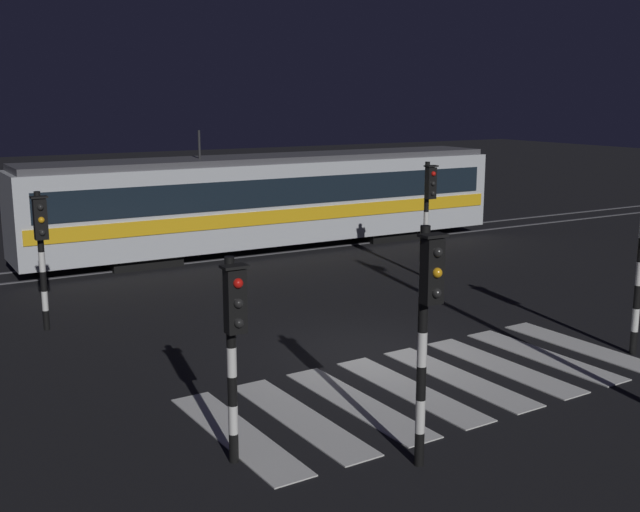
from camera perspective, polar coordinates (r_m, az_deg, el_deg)
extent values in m
plane|color=black|center=(16.34, 3.59, -7.00)|extent=(120.00, 120.00, 0.00)
cube|color=#59595E|center=(25.09, -9.39, -0.48)|extent=(80.00, 0.12, 0.03)
cube|color=#59595E|center=(26.41, -10.51, 0.09)|extent=(80.00, 0.12, 0.03)
cube|color=silver|center=(12.60, -6.15, -12.85)|extent=(0.84, 3.72, 0.02)
cube|color=silver|center=(13.10, -1.50, -11.78)|extent=(0.84, 3.72, 0.02)
cube|color=silver|center=(13.69, 2.74, -10.73)|extent=(0.84, 3.72, 0.02)
cube|color=silver|center=(14.34, 6.58, -9.73)|extent=(0.84, 3.72, 0.02)
cube|color=silver|center=(15.06, 10.06, -8.78)|extent=(0.84, 3.72, 0.02)
cube|color=silver|center=(15.83, 13.19, -7.89)|extent=(0.84, 3.72, 0.02)
cube|color=silver|center=(16.64, 16.01, -7.06)|extent=(0.84, 3.72, 0.02)
cube|color=silver|center=(17.49, 18.56, -6.30)|extent=(0.84, 3.72, 0.02)
cylinder|color=black|center=(23.07, 7.68, -0.92)|extent=(0.14, 0.14, 0.48)
cylinder|color=white|center=(22.97, 7.72, 0.26)|extent=(0.14, 0.14, 0.48)
cylinder|color=black|center=(22.88, 7.75, 1.44)|extent=(0.14, 0.14, 0.48)
cylinder|color=white|center=(22.80, 7.78, 2.63)|extent=(0.14, 0.14, 0.48)
cylinder|color=black|center=(22.73, 7.82, 3.84)|extent=(0.14, 0.14, 0.48)
cylinder|color=white|center=(22.67, 7.85, 5.04)|extent=(0.14, 0.14, 0.48)
cylinder|color=black|center=(22.62, 7.88, 6.26)|extent=(0.14, 0.14, 0.48)
cube|color=black|center=(22.52, 8.13, 5.31)|extent=(0.28, 0.20, 0.90)
sphere|color=red|center=(22.41, 8.32, 5.99)|extent=(0.14, 0.14, 0.14)
sphere|color=black|center=(22.44, 8.30, 5.28)|extent=(0.14, 0.14, 0.14)
sphere|color=black|center=(22.47, 8.28, 4.57)|extent=(0.14, 0.14, 0.14)
cube|color=black|center=(22.47, 8.16, 6.55)|extent=(0.36, 0.24, 0.04)
cylinder|color=black|center=(11.58, 7.30, -13.86)|extent=(0.14, 0.14, 0.50)
cylinder|color=white|center=(11.37, 7.36, -11.58)|extent=(0.14, 0.14, 0.50)
cylinder|color=black|center=(11.19, 7.43, -9.23)|extent=(0.14, 0.14, 0.50)
cylinder|color=white|center=(11.02, 7.50, -6.79)|extent=(0.14, 0.14, 0.50)
cylinder|color=black|center=(10.87, 7.57, -4.29)|extent=(0.14, 0.14, 0.50)
cylinder|color=white|center=(10.75, 7.64, -1.72)|extent=(0.14, 0.14, 0.50)
cylinder|color=black|center=(10.64, 7.71, 0.90)|extent=(0.14, 0.14, 0.50)
cube|color=black|center=(10.58, 8.23, -1.11)|extent=(0.28, 0.20, 0.90)
sphere|color=black|center=(10.44, 8.64, 0.27)|extent=(0.14, 0.14, 0.14)
sphere|color=orange|center=(10.50, 8.60, -1.22)|extent=(0.14, 0.14, 0.14)
sphere|color=black|center=(10.56, 8.55, -2.71)|extent=(0.14, 0.14, 0.14)
cube|color=black|center=(10.49, 8.30, 1.50)|extent=(0.36, 0.24, 0.04)
cylinder|color=black|center=(18.77, -19.44, -4.46)|extent=(0.14, 0.14, 0.45)
cylinder|color=white|center=(18.66, -19.54, -3.12)|extent=(0.14, 0.14, 0.45)
cylinder|color=black|center=(18.55, -19.63, -1.77)|extent=(0.14, 0.14, 0.45)
cylinder|color=white|center=(18.46, -19.73, -0.40)|extent=(0.14, 0.14, 0.45)
cylinder|color=black|center=(18.37, -19.82, 0.98)|extent=(0.14, 0.14, 0.45)
cylinder|color=white|center=(18.30, -19.92, 2.37)|extent=(0.14, 0.14, 0.45)
cylinder|color=black|center=(18.24, -20.02, 3.78)|extent=(0.14, 0.14, 0.45)
cube|color=black|center=(18.12, -19.84, 2.55)|extent=(0.28, 0.20, 0.90)
sphere|color=black|center=(17.98, -19.83, 3.38)|extent=(0.14, 0.14, 0.14)
sphere|color=orange|center=(18.02, -19.77, 2.50)|extent=(0.14, 0.14, 0.14)
sphere|color=black|center=(18.06, -19.71, 1.62)|extent=(0.14, 0.14, 0.14)
cube|color=black|center=(18.06, -19.94, 4.08)|extent=(0.36, 0.24, 0.04)
cylinder|color=black|center=(17.32, 22.01, -5.92)|extent=(0.14, 0.14, 0.49)
cylinder|color=white|center=(17.19, 22.13, -4.37)|extent=(0.14, 0.14, 0.49)
cylinder|color=black|center=(17.07, 22.26, -2.80)|extent=(0.14, 0.14, 0.49)
cylinder|color=white|center=(16.96, 22.38, -1.21)|extent=(0.14, 0.14, 0.49)
cylinder|color=black|center=(11.67, -6.34, -13.80)|extent=(0.14, 0.14, 0.44)
cylinder|color=white|center=(11.49, -6.39, -11.83)|extent=(0.14, 0.14, 0.44)
cylinder|color=black|center=(11.32, -6.44, -9.81)|extent=(0.14, 0.14, 0.44)
cylinder|color=white|center=(11.17, -6.49, -7.73)|extent=(0.14, 0.14, 0.44)
cylinder|color=black|center=(11.04, -6.55, -5.59)|extent=(0.14, 0.14, 0.44)
cylinder|color=white|center=(10.91, -6.60, -3.40)|extent=(0.14, 0.14, 0.44)
cylinder|color=black|center=(10.81, -6.65, -1.17)|extent=(0.14, 0.14, 0.44)
cube|color=black|center=(10.75, -6.24, -3.33)|extent=(0.28, 0.20, 0.90)
sphere|color=red|center=(10.58, -6.03, -2.00)|extent=(0.14, 0.14, 0.14)
sphere|color=black|center=(10.65, -6.00, -3.46)|extent=(0.14, 0.14, 0.14)
sphere|color=black|center=(10.73, -5.97, -4.91)|extent=(0.14, 0.14, 0.14)
cube|color=black|center=(10.64, -6.30, -0.78)|extent=(0.36, 0.24, 0.04)
cube|color=silver|center=(26.72, -3.61, 4.06)|extent=(17.02, 2.50, 2.70)
cube|color=yellow|center=(25.66, -2.32, 2.97)|extent=(16.68, 0.04, 0.44)
cube|color=yellow|center=(27.90, -4.78, 3.64)|extent=(16.68, 0.04, 0.44)
cube|color=black|center=(25.55, -2.34, 4.74)|extent=(16.17, 0.03, 0.90)
cube|color=#4C4C51|center=(26.57, -3.65, 7.16)|extent=(16.68, 2.30, 0.20)
cylinder|color=#262628|center=(25.50, -8.85, 7.99)|extent=(0.08, 0.08, 1.00)
cube|color=black|center=(29.33, 4.62, 1.71)|extent=(2.20, 2.00, 0.35)
cube|color=black|center=(25.26, -13.09, -0.18)|extent=(2.20, 2.00, 0.35)
sphere|color=#F9F2CC|center=(31.52, 10.47, 4.31)|extent=(0.24, 0.24, 0.24)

